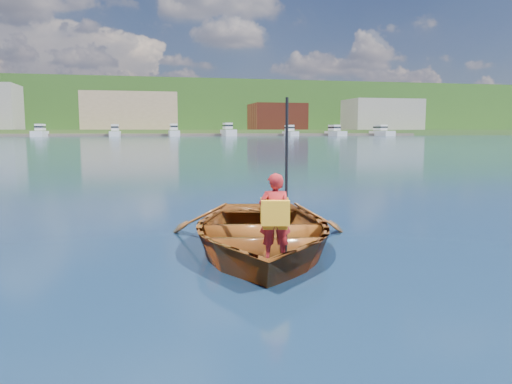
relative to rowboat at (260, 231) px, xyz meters
The scene contains 8 objects.
ground 1.26m from the rowboat, 141.24° to the right, with size 600.00×600.00×0.00m.
rowboat is the anchor object (origin of this frame).
child_paddler 0.99m from the rowboat, 91.86° to the right, with size 0.43×0.39×1.97m.
shoreline 236.05m from the rowboat, 90.23° to the left, with size 400.00×140.00×22.00m.
dock 147.33m from the rowboat, 87.81° to the left, with size 160.05×6.78×0.80m.
waterfront_buildings 164.63m from the rowboat, 93.03° to the left, with size 202.00×16.00×14.00m.
marina_yachts 142.56m from the rowboat, 89.52° to the left, with size 142.70×13.94×4.24m.
hillside_trees 242.67m from the rowboat, 89.85° to the left, with size 288.88×89.59×28.03m.
Camera 1 is at (-0.59, -5.91, 1.67)m, focal length 35.00 mm.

